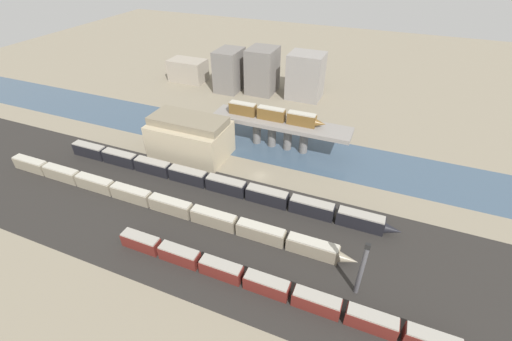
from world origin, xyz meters
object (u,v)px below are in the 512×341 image
at_px(train_on_bridge, 274,114).
at_px(train_yard_near, 272,287).
at_px(train_yard_mid, 155,201).
at_px(signal_tower, 361,270).
at_px(warehouse_building, 190,137).
at_px(train_yard_far, 211,182).

relative_size(train_on_bridge, train_yard_near, 0.44).
height_order(train_yard_mid, signal_tower, signal_tower).
xyz_separation_m(train_on_bridge, train_yard_near, (19.50, -54.66, -10.00)).
relative_size(train_yard_mid, warehouse_building, 4.24).
height_order(train_yard_near, train_yard_far, train_yard_far).
bearing_deg(train_on_bridge, warehouse_building, -147.69).
bearing_deg(train_yard_far, warehouse_building, 136.51).
bearing_deg(signal_tower, train_on_bridge, 126.41).
bearing_deg(train_on_bridge, train_yard_mid, -113.78).
xyz_separation_m(train_yard_mid, signal_tower, (53.67, -6.42, 4.99)).
height_order(train_on_bridge, train_yard_near, train_on_bridge).
xyz_separation_m(train_yard_near, warehouse_building, (-42.71, 39.97, 4.41)).
bearing_deg(signal_tower, warehouse_building, 150.41).
xyz_separation_m(train_on_bridge, train_yard_far, (-8.58, -28.56, -9.76)).
distance_m(train_yard_mid, warehouse_building, 27.64).
distance_m(train_yard_far, signal_tower, 48.28).
height_order(train_yard_far, warehouse_building, warehouse_building).
distance_m(train_yard_near, train_yard_far, 38.34).
height_order(warehouse_building, signal_tower, signal_tower).
bearing_deg(train_on_bridge, train_yard_far, -106.72).
distance_m(train_yard_near, signal_tower, 17.96).
height_order(train_yard_mid, warehouse_building, warehouse_building).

